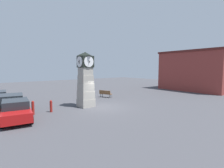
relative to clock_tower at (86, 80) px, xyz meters
The scene contains 8 objects.
ground_plane 3.00m from the clock_tower, 45.14° to the left, with size 73.72×73.72×0.00m, color #424247.
clock_tower is the anchor object (origin of this frame).
bollard_near_tower 5.17m from the clock_tower, 91.47° to the right, with size 0.21×0.21×1.13m.
bollard_mid_row 3.92m from the clock_tower, 90.54° to the right, with size 0.21×0.21×1.02m.
car_near_tower 6.53m from the clock_tower, 105.68° to the right, with size 4.31×2.66×1.53m.
car_by_building 6.43m from the clock_tower, 83.14° to the right, with size 4.30×2.37×1.45m.
bench 5.83m from the clock_tower, 123.07° to the left, with size 1.68×1.08×0.90m.
warehouse_blue_far 21.28m from the clock_tower, 88.10° to the left, with size 10.97×7.98×6.47m.
Camera 1 is at (13.31, -9.63, 3.75)m, focal length 28.00 mm.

